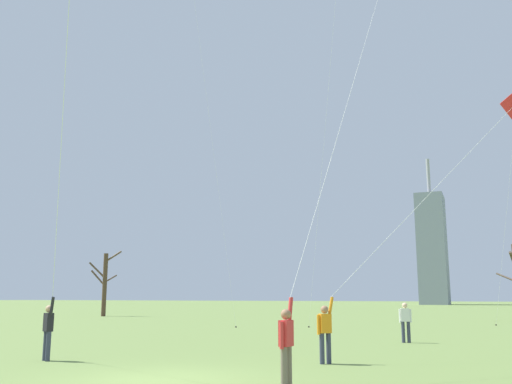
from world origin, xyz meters
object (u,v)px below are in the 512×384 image
kite_flyer_foreground_left_green (52,270)px  bystander_watching_nearby (405,320)px  kite_flyer_foreground_right_red (367,281)px  bare_tree_rightmost (105,282)px  kite_flyer_far_back_teal (318,223)px

kite_flyer_foreground_left_green → bystander_watching_nearby: 14.45m
kite_flyer_foreground_right_red → bare_tree_rightmost: kite_flyer_foreground_right_red is taller
kite_flyer_foreground_left_green → bare_tree_rightmost: size_ratio=1.75×
kite_flyer_foreground_left_green → kite_flyer_foreground_right_red: 9.13m
kite_flyer_foreground_right_red → bystander_watching_nearby: size_ratio=5.83×
kite_flyer_foreground_left_green → bare_tree_rightmost: 39.68m
kite_flyer_foreground_left_green → bystander_watching_nearby: size_ratio=6.71×
bare_tree_rightmost → kite_flyer_foreground_left_green: bearing=-55.3°
kite_flyer_far_back_teal → bare_tree_rightmost: (-30.01, 31.57, -0.49)m
kite_flyer_foreground_left_green → kite_flyer_far_back_teal: bearing=8.0°
bystander_watching_nearby → kite_flyer_far_back_teal: bearing=-93.3°
kite_flyer_foreground_left_green → bystander_watching_nearby: (8.06, 11.87, -1.70)m
bystander_watching_nearby → bare_tree_rightmost: size_ratio=0.26×
kite_flyer_foreground_left_green → bare_tree_rightmost: bearing=124.7°
bare_tree_rightmost → kite_flyer_foreground_right_red: bearing=-42.6°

